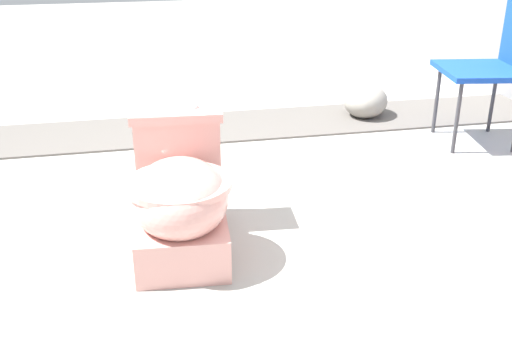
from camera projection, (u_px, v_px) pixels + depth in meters
name	position (u px, v px, depth m)	size (l,w,h in m)	color
ground_plane	(198.00, 214.00, 2.65)	(14.00, 14.00, 0.00)	#A8A59E
gravel_strip	(257.00, 124.00, 3.75)	(0.56, 8.00, 0.01)	#605B56
toilet	(180.00, 196.00, 2.31)	(0.66, 0.42, 0.52)	#E09E93
folding_chair_left	(502.00, 54.00, 3.28)	(0.50, 0.50, 0.83)	#1947B2
boulder_near	(366.00, 101.00, 3.86)	(0.32, 0.28, 0.21)	gray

